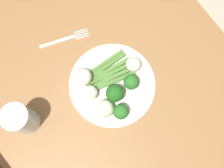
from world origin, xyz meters
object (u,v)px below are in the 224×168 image
at_px(broccoli_front_left, 131,82).
at_px(broccoli_front, 115,93).
at_px(fork, 65,39).
at_px(plate, 112,85).
at_px(asparagus_bundle, 108,73).
at_px(cauliflower_back, 133,64).
at_px(cauliflower_near_fork, 105,109).
at_px(broccoli_back_right, 121,112).
at_px(dining_table, 103,81).
at_px(cauliflower_mid, 91,93).
at_px(water_glass, 21,119).
at_px(cauliflower_left, 83,77).

height_order(broccoli_front_left, broccoli_front, broccoli_front).
bearing_deg(fork, broccoli_front_left, -55.38).
distance_m(plate, asparagus_bundle, 0.04).
xyz_separation_m(cauliflower_back, cauliflower_near_fork, (0.07, -0.15, 0.00)).
bearing_deg(broccoli_front_left, broccoli_back_right, -53.49).
relative_size(dining_table, cauliflower_near_fork, 21.13).
bearing_deg(broccoli_front_left, dining_table, -152.62).
bearing_deg(broccoli_front, asparagus_bundle, 163.58).
bearing_deg(plate, broccoli_back_right, -18.02).
xyz_separation_m(broccoli_front, cauliflower_mid, (-0.04, -0.06, -0.02)).
xyz_separation_m(cauliflower_mid, cauliflower_back, (-0.00, 0.16, 0.00)).
relative_size(cauliflower_back, cauliflower_near_fork, 0.88).
relative_size(broccoli_front_left, cauliflower_mid, 1.31).
height_order(plate, cauliflower_mid, cauliflower_mid).
distance_m(cauliflower_mid, water_glass, 0.21).
bearing_deg(cauliflower_back, cauliflower_near_fork, -66.31).
relative_size(cauliflower_mid, fork, 0.27).
bearing_deg(fork, water_glass, -129.38).
xyz_separation_m(broccoli_front_left, cauliflower_mid, (-0.04, -0.12, -0.01)).
bearing_deg(cauliflower_near_fork, asparagus_bundle, 142.14).
distance_m(asparagus_bundle, cauliflower_near_fork, 0.12).
distance_m(broccoli_back_right, cauliflower_left, 0.16).
bearing_deg(cauliflower_back, plate, -82.62).
bearing_deg(fork, cauliflower_near_fork, -79.51).
xyz_separation_m(dining_table, cauliflower_mid, (0.05, -0.07, 0.16)).
distance_m(asparagus_bundle, cauliflower_back, 0.08).
height_order(cauliflower_left, water_glass, water_glass).
relative_size(cauliflower_back, fork, 0.29).
height_order(plate, broccoli_front, broccoli_front).
distance_m(plate, broccoli_back_right, 0.10).
bearing_deg(cauliflower_left, cauliflower_back, 70.74).
bearing_deg(cauliflower_left, broccoli_front, 26.88).
relative_size(plate, cauliflower_mid, 6.09).
relative_size(broccoli_back_right, cauliflower_near_fork, 1.03).
relative_size(cauliflower_near_fork, water_glass, 0.42).
height_order(plate, broccoli_back_right, broccoli_back_right).
xyz_separation_m(asparagus_bundle, cauliflower_back, (0.03, 0.08, 0.02)).
relative_size(cauliflower_mid, water_glass, 0.34).
bearing_deg(plate, broccoli_front, -20.99).
distance_m(asparagus_bundle, cauliflower_left, 0.08).
distance_m(broccoli_front, cauliflower_back, 0.11).
distance_m(broccoli_front_left, fork, 0.27).
height_order(cauliflower_mid, cauliflower_near_fork, cauliflower_near_fork).
height_order(broccoli_front_left, cauliflower_back, broccoli_front_left).
distance_m(broccoli_front_left, cauliflower_mid, 0.13).
bearing_deg(broccoli_front, cauliflower_left, -153.12).
height_order(cauliflower_mid, fork, cauliflower_mid).
height_order(asparagus_bundle, cauliflower_near_fork, cauliflower_near_fork).
distance_m(dining_table, water_glass, 0.34).
distance_m(plate, cauliflower_near_fork, 0.09).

